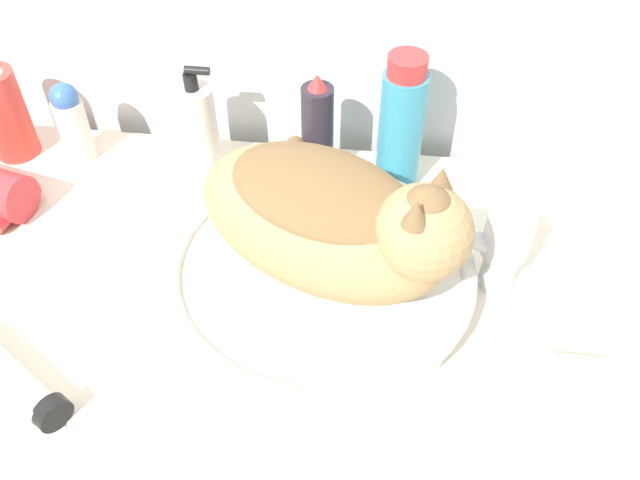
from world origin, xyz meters
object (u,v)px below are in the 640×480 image
deodorant_stick (72,122)px  cream_tube (11,378)px  soap_bar (578,378)px  hairspray_can_black (317,132)px  cat (332,216)px  faucet (496,244)px  mouthwash_bottle (401,126)px  spray_bottle_trigger (4,112)px  soap_pump_bottle (198,128)px

deodorant_stick → cream_tube: size_ratio=0.78×
soap_bar → cream_tube: bearing=-172.7°
hairspray_can_black → soap_bar: 0.48m
cat → hairspray_can_black: cat is taller
faucet → deodorant_stick: faucet is taller
mouthwash_bottle → soap_bar: size_ratio=3.50×
mouthwash_bottle → cream_tube: (-0.42, -0.41, -0.09)m
mouthwash_bottle → faucet: bearing=-55.9°
cat → spray_bottle_trigger: bearing=-178.7°
deodorant_stick → hairspray_can_black: bearing=0.0°
faucet → soap_bar: 0.18m
cat → mouthwash_bottle: cat is taller
mouthwash_bottle → soap_bar: (0.22, -0.33, -0.09)m
cat → hairspray_can_black: bearing=126.2°
cat → cream_tube: (-0.34, -0.18, -0.12)m
spray_bottle_trigger → soap_bar: spray_bottle_trigger is taller
spray_bottle_trigger → deodorant_stick: size_ratio=1.25×
faucet → hairspray_can_black: 0.31m
faucet → deodorant_stick: size_ratio=1.17×
cat → spray_bottle_trigger: size_ratio=2.20×
faucet → cat: bearing=2.0°
faucet → deodorant_stick: 0.65m
spray_bottle_trigger → hairspray_can_black: bearing=0.0°
faucet → soap_bar: faucet is taller
deodorant_stick → cream_tube: (0.08, -0.41, -0.05)m
soap_pump_bottle → hairspray_can_black: same height
cream_tube → soap_bar: bearing=7.3°
soap_pump_bottle → cream_tube: (-0.12, -0.41, -0.06)m
soap_pump_bottle → soap_bar: (0.52, -0.33, -0.06)m
cat → mouthwash_bottle: bearing=97.2°
spray_bottle_trigger → hairspray_can_black: hairspray_can_black is taller
faucet → hairspray_can_black: (-0.25, 0.19, 0.01)m
soap_pump_bottle → deodorant_stick: bearing=180.0°
faucet → hairspray_can_black: bearing=-47.2°
mouthwash_bottle → soap_bar: 0.41m
faucet → deodorant_stick: bearing=-26.7°
hairspray_can_black → spray_bottle_trigger: bearing=180.0°
deodorant_stick → soap_bar: deodorant_stick is taller
deodorant_stick → hairspray_can_black: (0.37, 0.00, 0.02)m
spray_bottle_trigger → cream_tube: spray_bottle_trigger is taller
cat → faucet: 0.21m
deodorant_stick → hairspray_can_black: hairspray_can_black is taller
mouthwash_bottle → cream_tube: mouthwash_bottle is taller
spray_bottle_trigger → cat: bearing=-23.6°
faucet → soap_bar: (0.10, -0.14, -0.06)m
cream_tube → spray_bottle_trigger: bearing=113.7°
soap_pump_bottle → hairspray_can_black: 0.18m
faucet → mouthwash_bottle: size_ratio=0.73×
deodorant_stick → hairspray_can_black: 0.38m
mouthwash_bottle → hairspray_can_black: (-0.12, -0.00, -0.02)m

